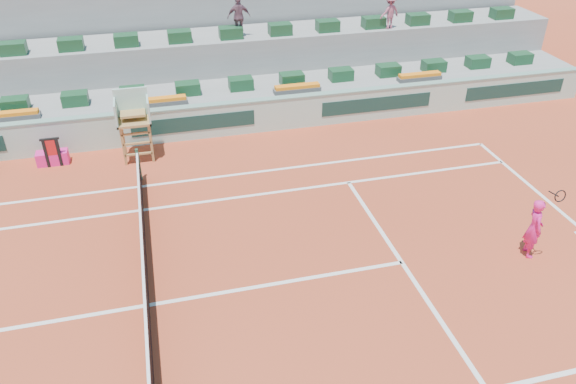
% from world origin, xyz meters
% --- Properties ---
extents(ground, '(90.00, 90.00, 0.00)m').
position_xyz_m(ground, '(0.00, 0.00, 0.00)').
color(ground, '#AC3C21').
rests_on(ground, ground).
extents(seating_tier_lower, '(36.00, 4.00, 1.20)m').
position_xyz_m(seating_tier_lower, '(0.00, 10.70, 0.60)').
color(seating_tier_lower, gray).
rests_on(seating_tier_lower, ground).
extents(seating_tier_upper, '(36.00, 2.40, 2.60)m').
position_xyz_m(seating_tier_upper, '(0.00, 12.30, 1.30)').
color(seating_tier_upper, gray).
rests_on(seating_tier_upper, ground).
extents(stadium_back_wall, '(36.00, 0.40, 4.40)m').
position_xyz_m(stadium_back_wall, '(0.00, 13.90, 2.20)').
color(stadium_back_wall, gray).
rests_on(stadium_back_wall, ground).
extents(player_bag, '(1.01, 0.45, 0.45)m').
position_xyz_m(player_bag, '(-2.81, 7.73, 0.23)').
color(player_bag, '#FA2089').
rests_on(player_bag, ground).
extents(spectator_mid, '(0.92, 0.40, 1.57)m').
position_xyz_m(spectator_mid, '(4.37, 11.81, 3.38)').
color(spectator_mid, '#724C5B').
rests_on(spectator_mid, seating_tier_upper).
extents(spectator_right, '(0.97, 0.71, 1.35)m').
position_xyz_m(spectator_right, '(10.57, 11.43, 3.28)').
color(spectator_right, '#A65369').
rests_on(spectator_right, seating_tier_upper).
extents(court_lines, '(23.89, 11.09, 0.01)m').
position_xyz_m(court_lines, '(0.00, 0.00, 0.01)').
color(court_lines, white).
rests_on(court_lines, ground).
extents(tennis_net, '(0.10, 11.97, 1.10)m').
position_xyz_m(tennis_net, '(0.00, 0.00, 0.53)').
color(tennis_net, black).
rests_on(tennis_net, ground).
extents(advertising_hoarding, '(36.00, 0.34, 1.26)m').
position_xyz_m(advertising_hoarding, '(0.02, 8.50, 0.63)').
color(advertising_hoarding, '#A7D2C0').
rests_on(advertising_hoarding, ground).
extents(umpire_chair, '(1.10, 0.90, 2.40)m').
position_xyz_m(umpire_chair, '(0.00, 7.50, 1.54)').
color(umpire_chair, olive).
rests_on(umpire_chair, ground).
extents(seat_row_lower, '(32.90, 0.60, 0.44)m').
position_xyz_m(seat_row_lower, '(0.00, 9.80, 1.42)').
color(seat_row_lower, '#174525').
rests_on(seat_row_lower, seating_tier_lower).
extents(seat_row_upper, '(32.90, 0.60, 0.44)m').
position_xyz_m(seat_row_upper, '(0.00, 11.70, 2.82)').
color(seat_row_upper, '#174525').
rests_on(seat_row_upper, seating_tier_upper).
extents(flower_planters, '(26.80, 0.36, 0.28)m').
position_xyz_m(flower_planters, '(-1.50, 9.00, 1.33)').
color(flower_planters, '#515151').
rests_on(flower_planters, seating_tier_lower).
extents(towel_rack, '(0.61, 0.10, 1.03)m').
position_xyz_m(towel_rack, '(-2.74, 7.54, 0.60)').
color(towel_rack, black).
rests_on(towel_rack, ground).
extents(tennis_player, '(0.55, 0.91, 2.28)m').
position_xyz_m(tennis_player, '(9.75, -0.47, 0.84)').
color(tennis_player, '#FA2089').
rests_on(tennis_player, ground).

